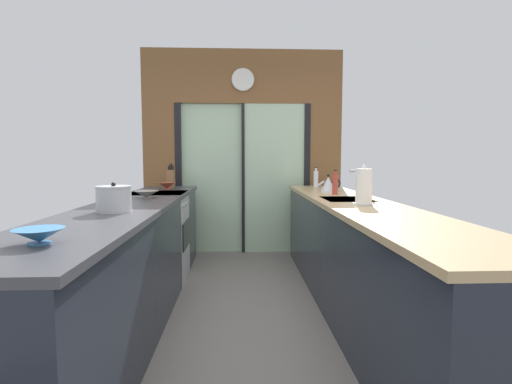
{
  "coord_description": "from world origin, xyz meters",
  "views": [
    {
      "loc": [
        -0.06,
        -2.75,
        1.28
      ],
      "look_at": [
        0.1,
        0.7,
        0.97
      ],
      "focal_mm": 26.83,
      "sensor_mm": 36.0,
      "label": 1
    }
  ],
  "objects_px": {
    "stock_pot": "(114,199)",
    "paper_towel_roll": "(364,187)",
    "mixing_bowl_near": "(39,236)",
    "oven_range": "(158,237)",
    "soap_bottle_near": "(335,184)",
    "soap_bottle_far": "(316,179)",
    "knife_block": "(171,178)",
    "kettle": "(328,184)",
    "mixing_bowl_far": "(167,186)",
    "mixing_bowl_mid": "(146,194)"
  },
  "relations": [
    {
      "from": "oven_range",
      "to": "soap_bottle_far",
      "type": "bearing_deg",
      "value": 20.1
    },
    {
      "from": "mixing_bowl_mid",
      "to": "soap_bottle_far",
      "type": "bearing_deg",
      "value": 34.08
    },
    {
      "from": "oven_range",
      "to": "soap_bottle_far",
      "type": "height_order",
      "value": "soap_bottle_far"
    },
    {
      "from": "mixing_bowl_near",
      "to": "stock_pot",
      "type": "relative_size",
      "value": 0.88
    },
    {
      "from": "oven_range",
      "to": "mixing_bowl_near",
      "type": "xyz_separation_m",
      "value": [
        0.02,
        -2.4,
        0.5
      ]
    },
    {
      "from": "knife_block",
      "to": "paper_towel_roll",
      "type": "distance_m",
      "value": 2.58
    },
    {
      "from": "mixing_bowl_near",
      "to": "knife_block",
      "type": "height_order",
      "value": "knife_block"
    },
    {
      "from": "mixing_bowl_mid",
      "to": "paper_towel_roll",
      "type": "xyz_separation_m",
      "value": [
        1.78,
        -0.6,
        0.1
      ]
    },
    {
      "from": "oven_range",
      "to": "mixing_bowl_far",
      "type": "distance_m",
      "value": 0.67
    },
    {
      "from": "soap_bottle_near",
      "to": "soap_bottle_far",
      "type": "relative_size",
      "value": 0.98
    },
    {
      "from": "stock_pot",
      "to": "paper_towel_roll",
      "type": "relative_size",
      "value": 0.75
    },
    {
      "from": "mixing_bowl_near",
      "to": "knife_block",
      "type": "xyz_separation_m",
      "value": [
        0.0,
        3.12,
        0.08
      ]
    },
    {
      "from": "paper_towel_roll",
      "to": "stock_pot",
      "type": "bearing_deg",
      "value": -170.94
    },
    {
      "from": "mixing_bowl_far",
      "to": "soap_bottle_far",
      "type": "height_order",
      "value": "soap_bottle_far"
    },
    {
      "from": "oven_range",
      "to": "knife_block",
      "type": "bearing_deg",
      "value": 88.53
    },
    {
      "from": "soap_bottle_far",
      "to": "soap_bottle_near",
      "type": "bearing_deg",
      "value": -90.0
    },
    {
      "from": "mixing_bowl_mid",
      "to": "soap_bottle_near",
      "type": "xyz_separation_m",
      "value": [
        1.78,
        0.27,
        0.07
      ]
    },
    {
      "from": "stock_pot",
      "to": "paper_towel_roll",
      "type": "bearing_deg",
      "value": 9.06
    },
    {
      "from": "mixing_bowl_near",
      "to": "mixing_bowl_far",
      "type": "distance_m",
      "value": 2.84
    },
    {
      "from": "knife_block",
      "to": "kettle",
      "type": "height_order",
      "value": "knife_block"
    },
    {
      "from": "oven_range",
      "to": "soap_bottle_near",
      "type": "height_order",
      "value": "soap_bottle_near"
    },
    {
      "from": "stock_pot",
      "to": "mixing_bowl_near",
      "type": "bearing_deg",
      "value": -90.0
    },
    {
      "from": "mixing_bowl_mid",
      "to": "soap_bottle_near",
      "type": "distance_m",
      "value": 1.8
    },
    {
      "from": "oven_range",
      "to": "mixing_bowl_mid",
      "type": "relative_size",
      "value": 4.23
    },
    {
      "from": "oven_range",
      "to": "soap_bottle_far",
      "type": "xyz_separation_m",
      "value": [
        1.8,
        0.66,
        0.57
      ]
    },
    {
      "from": "mixing_bowl_near",
      "to": "paper_towel_roll",
      "type": "height_order",
      "value": "paper_towel_roll"
    },
    {
      "from": "oven_range",
      "to": "kettle",
      "type": "bearing_deg",
      "value": 0.28
    },
    {
      "from": "oven_range",
      "to": "stock_pot",
      "type": "xyz_separation_m",
      "value": [
        0.02,
        -1.43,
        0.55
      ]
    },
    {
      "from": "mixing_bowl_mid",
      "to": "soap_bottle_near",
      "type": "height_order",
      "value": "soap_bottle_near"
    },
    {
      "from": "knife_block",
      "to": "stock_pot",
      "type": "xyz_separation_m",
      "value": [
        -0.0,
        -2.15,
        -0.02
      ]
    },
    {
      "from": "oven_range",
      "to": "knife_block",
      "type": "xyz_separation_m",
      "value": [
        0.02,
        0.72,
        0.58
      ]
    },
    {
      "from": "soap_bottle_far",
      "to": "kettle",
      "type": "bearing_deg",
      "value": -89.84
    },
    {
      "from": "kettle",
      "to": "soap_bottle_far",
      "type": "bearing_deg",
      "value": 90.16
    },
    {
      "from": "mixing_bowl_far",
      "to": "mixing_bowl_near",
      "type": "bearing_deg",
      "value": -90.0
    },
    {
      "from": "oven_range",
      "to": "mixing_bowl_mid",
      "type": "xyz_separation_m",
      "value": [
        0.02,
        -0.55,
        0.5
      ]
    },
    {
      "from": "mixing_bowl_mid",
      "to": "mixing_bowl_far",
      "type": "xyz_separation_m",
      "value": [
        0.0,
        0.99,
        0.01
      ]
    },
    {
      "from": "mixing_bowl_mid",
      "to": "kettle",
      "type": "bearing_deg",
      "value": 17.3
    },
    {
      "from": "mixing_bowl_far",
      "to": "knife_block",
      "type": "xyz_separation_m",
      "value": [
        0.0,
        0.27,
        0.07
      ]
    },
    {
      "from": "oven_range",
      "to": "stock_pot",
      "type": "relative_size",
      "value": 4.0
    },
    {
      "from": "knife_block",
      "to": "paper_towel_roll",
      "type": "xyz_separation_m",
      "value": [
        1.78,
        -1.87,
        0.03
      ]
    },
    {
      "from": "mixing_bowl_far",
      "to": "stock_pot",
      "type": "xyz_separation_m",
      "value": [
        -0.0,
        -1.88,
        0.05
      ]
    },
    {
      "from": "oven_range",
      "to": "knife_block",
      "type": "relative_size",
      "value": 3.13
    },
    {
      "from": "mixing_bowl_near",
      "to": "paper_towel_roll",
      "type": "distance_m",
      "value": 2.18
    },
    {
      "from": "mixing_bowl_mid",
      "to": "stock_pot",
      "type": "height_order",
      "value": "stock_pot"
    },
    {
      "from": "mixing_bowl_mid",
      "to": "mixing_bowl_far",
      "type": "bearing_deg",
      "value": 90.0
    },
    {
      "from": "mixing_bowl_near",
      "to": "stock_pot",
      "type": "bearing_deg",
      "value": 90.0
    },
    {
      "from": "paper_towel_roll",
      "to": "soap_bottle_near",
      "type": "bearing_deg",
      "value": 90.0
    },
    {
      "from": "soap_bottle_far",
      "to": "knife_block",
      "type": "bearing_deg",
      "value": 178.02
    },
    {
      "from": "mixing_bowl_far",
      "to": "paper_towel_roll",
      "type": "xyz_separation_m",
      "value": [
        1.78,
        -1.59,
        0.1
      ]
    },
    {
      "from": "knife_block",
      "to": "soap_bottle_far",
      "type": "xyz_separation_m",
      "value": [
        1.78,
        -0.06,
        -0.0
      ]
    }
  ]
}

